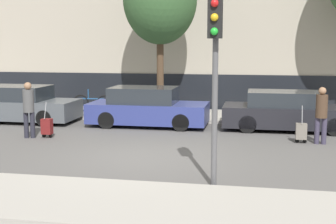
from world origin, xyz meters
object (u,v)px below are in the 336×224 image
at_px(trolley_left, 47,126).
at_px(parked_bicycle, 93,103).
at_px(trolley_right, 301,131).
at_px(traffic_light, 215,54).
at_px(parked_car_0, 21,105).
at_px(parked_car_2, 288,112).
at_px(parked_car_1, 147,108).
at_px(pedestrian_right, 321,112).
at_px(pedestrian_left, 29,106).

distance_m(trolley_left, parked_bicycle, 4.88).
distance_m(trolley_right, traffic_light, 5.92).
bearing_deg(parked_car_0, parked_bicycle, 45.92).
distance_m(parked_car_2, trolley_left, 8.09).
bearing_deg(traffic_light, parked_car_2, 74.89).
bearing_deg(parked_car_1, pedestrian_right, -19.49).
height_order(parked_car_0, pedestrian_right, pedestrian_right).
bearing_deg(parked_car_0, trolley_left, -49.06).
relative_size(parked_car_2, pedestrian_left, 2.55).
height_order(parked_car_0, trolley_left, parked_car_0).
bearing_deg(parked_car_2, parked_bicycle, 165.15).
bearing_deg(trolley_right, pedestrian_right, -2.46).
distance_m(parked_car_0, trolley_right, 10.40).
xyz_separation_m(parked_car_2, pedestrian_right, (0.82, -2.13, 0.33)).
bearing_deg(traffic_light, pedestrian_left, 146.28).
xyz_separation_m(trolley_left, pedestrian_right, (8.40, 0.67, 0.60)).
bearing_deg(parked_bicycle, pedestrian_left, -93.40).
height_order(pedestrian_left, parked_bicycle, pedestrian_left).
distance_m(parked_car_1, pedestrian_right, 6.14).
height_order(parked_car_1, trolley_right, parked_car_1).
distance_m(parked_car_2, trolley_right, 2.15).
bearing_deg(parked_car_2, pedestrian_left, -160.26).
relative_size(parked_car_2, traffic_light, 1.17).
xyz_separation_m(trolley_left, traffic_light, (5.68, -4.26, 2.39)).
xyz_separation_m(pedestrian_left, pedestrian_right, (8.94, 0.78, -0.04)).
xyz_separation_m(parked_car_2, pedestrian_left, (-8.12, -2.92, 0.37)).
distance_m(parked_car_0, parked_car_1, 4.97).
bearing_deg(parked_car_2, traffic_light, -105.11).
height_order(pedestrian_left, pedestrian_right, pedestrian_left).
xyz_separation_m(parked_car_1, traffic_light, (3.06, -6.98, 2.09)).
bearing_deg(trolley_right, traffic_light, -113.68).
distance_m(trolley_left, trolley_right, 7.88).
height_order(pedestrian_right, traffic_light, traffic_light).
relative_size(parked_car_1, traffic_light, 1.10).
xyz_separation_m(parked_car_0, trolley_right, (10.20, -2.01, -0.29)).
distance_m(parked_car_2, parked_bicycle, 8.10).
bearing_deg(pedestrian_right, parked_car_2, 113.43).
relative_size(trolley_left, pedestrian_right, 0.68).
xyz_separation_m(parked_car_1, pedestrian_left, (-3.16, -2.83, 0.35)).
height_order(traffic_light, parked_bicycle, traffic_light).
relative_size(pedestrian_right, trolley_right, 1.50).
height_order(parked_car_2, pedestrian_left, pedestrian_left).
height_order(parked_car_2, parked_bicycle, parked_car_2).
distance_m(pedestrian_left, trolley_left, 0.85).
bearing_deg(trolley_left, parked_car_0, 130.94).
height_order(parked_car_1, trolley_left, parked_car_1).
bearing_deg(trolley_left, trolley_right, 5.02).
height_order(parked_car_1, traffic_light, traffic_light).
bearing_deg(traffic_light, parked_car_0, 139.03).
xyz_separation_m(parked_car_0, pedestrian_left, (1.81, -2.82, 0.36)).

